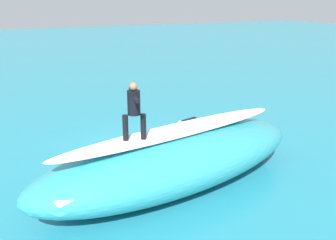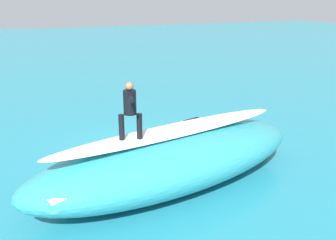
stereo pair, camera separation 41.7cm
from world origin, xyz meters
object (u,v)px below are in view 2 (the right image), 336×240
at_px(surfer_paddling, 193,122).
at_px(buoy_marker, 263,144).
at_px(surfboard_paddling, 191,126).
at_px(surfboard_riding, 131,141).
at_px(surfer_riding, 130,107).

relative_size(surfer_paddling, buoy_marker, 1.74).
bearing_deg(surfboard_paddling, surfboard_riding, 32.09).
bearing_deg(surfboard_paddling, surfer_paddling, 180.00).
bearing_deg(surfboard_riding, surfer_riding, 47.24).
relative_size(surfboard_paddling, buoy_marker, 2.22).
distance_m(surfer_riding, buoy_marker, 5.85).
distance_m(surfer_riding, surfer_paddling, 6.73).
bearing_deg(surfboard_riding, surfer_paddling, -117.99).
xyz_separation_m(surfer_paddling, buoy_marker, (-1.02, 3.37, 0.05)).
relative_size(surfer_riding, surfer_paddling, 0.95).
bearing_deg(surfboard_riding, buoy_marker, -151.82).
xyz_separation_m(surfboard_paddling, buoy_marker, (-1.14, 3.33, 0.22)).
height_order(surfboard_riding, surfboard_paddling, surfboard_riding).
distance_m(surfboard_riding, surfer_riding, 0.91).
xyz_separation_m(surfboard_paddling, surfer_paddling, (-0.12, -0.04, 0.17)).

